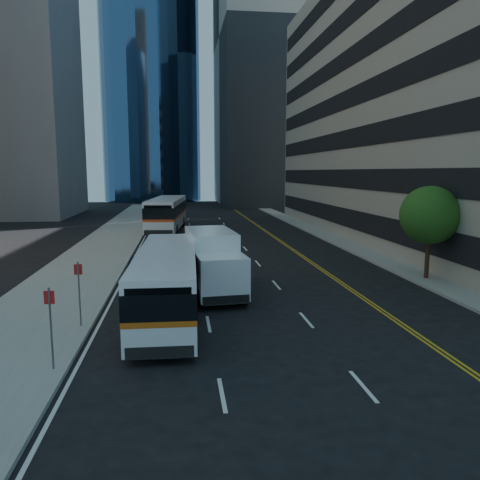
{
  "coord_description": "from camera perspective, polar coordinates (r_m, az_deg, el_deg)",
  "views": [
    {
      "loc": [
        -4.55,
        -15.91,
        6.01
      ],
      "look_at": [
        -1.75,
        5.78,
        2.8
      ],
      "focal_mm": 35.0,
      "sensor_mm": 36.0,
      "label": 1
    }
  ],
  "objects": [
    {
      "name": "ground",
      "position": [
        17.61,
        8.25,
        -11.69
      ],
      "size": [
        160.0,
        160.0,
        0.0
      ],
      "primitive_type": "plane",
      "color": "black",
      "rests_on": "ground"
    },
    {
      "name": "midrise_west",
      "position": [
        72.76,
        -27.26,
        16.53
      ],
      "size": [
        18.0,
        18.0,
        35.0
      ],
      "primitive_type": "cube",
      "color": "gray",
      "rests_on": "ground"
    },
    {
      "name": "office_tower_north",
      "position": [
        93.88,
        7.39,
        23.08
      ],
      "size": [
        30.0,
        28.0,
        60.0
      ],
      "primitive_type": "cube",
      "color": "gray",
      "rests_on": "ground"
    },
    {
      "name": "sidewalk_east",
      "position": [
        43.5,
        10.86,
        0.35
      ],
      "size": [
        2.0,
        90.0,
        0.15
      ],
      "primitive_type": "cube",
      "color": "gray",
      "rests_on": "ground"
    },
    {
      "name": "glass_tower",
      "position": [
        106.63,
        -11.1,
        26.78
      ],
      "size": [
        20.0,
        20.0,
        80.0
      ],
      "primitive_type": "cylinder",
      "color": "navy",
      "rests_on": "ground"
    },
    {
      "name": "sidewalk_west",
      "position": [
        41.77,
        -15.47,
        -0.13
      ],
      "size": [
        5.0,
        90.0,
        0.15
      ],
      "primitive_type": "cube",
      "color": "gray",
      "rests_on": "ground"
    },
    {
      "name": "box_truck",
      "position": [
        23.26,
        -3.24,
        -2.58
      ],
      "size": [
        2.75,
        6.52,
        3.04
      ],
      "rotation": [
        0.0,
        0.0,
        0.09
      ],
      "color": "white",
      "rests_on": "ground"
    },
    {
      "name": "street_tree",
      "position": [
        27.59,
        22.12,
        2.81
      ],
      "size": [
        3.2,
        3.2,
        5.1
      ],
      "color": "#332114",
      "rests_on": "sidewalk_east"
    },
    {
      "name": "bus_rear",
      "position": [
        48.64,
        -8.89,
        3.29
      ],
      "size": [
        4.06,
        13.06,
        3.31
      ],
      "rotation": [
        0.0,
        0.0,
        -0.1
      ],
      "color": "white",
      "rests_on": "ground"
    },
    {
      "name": "bus_front",
      "position": [
        19.77,
        -8.85,
        -4.91
      ],
      "size": [
        2.59,
        10.76,
        2.76
      ],
      "rotation": [
        0.0,
        0.0,
        -0.02
      ],
      "color": "white",
      "rests_on": "ground"
    }
  ]
}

